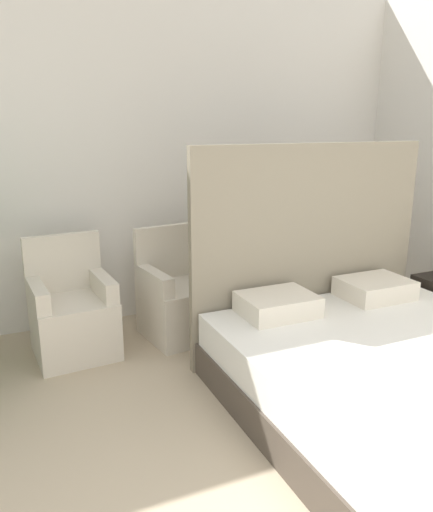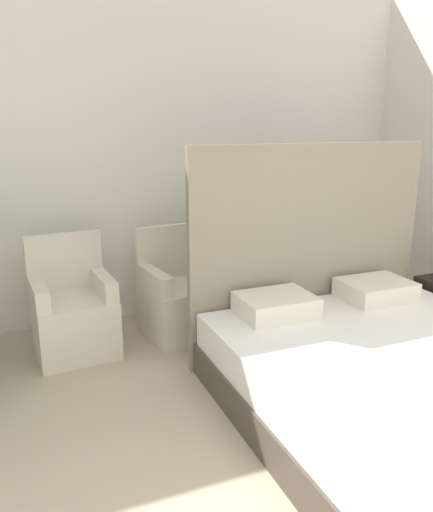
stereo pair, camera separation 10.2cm
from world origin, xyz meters
TOP-DOWN VIEW (x-y plane):
  - wall_back at (0.00, 3.54)m, footprint 10.00×0.06m
  - bed at (1.02, 1.29)m, footprint 1.90×2.23m
  - armchair_near_window_left at (-0.64, 2.92)m, footprint 0.62×0.61m
  - armchair_near_window_right at (0.22, 2.92)m, footprint 0.65×0.65m

SIDE VIEW (x-z plane):
  - bed at x=1.02m, z-range -0.51..1.07m
  - armchair_near_window_left at x=-0.64m, z-range -0.16..0.73m
  - armchair_near_window_right at x=0.22m, z-range -0.16..0.73m
  - wall_back at x=0.00m, z-range 0.00..2.90m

